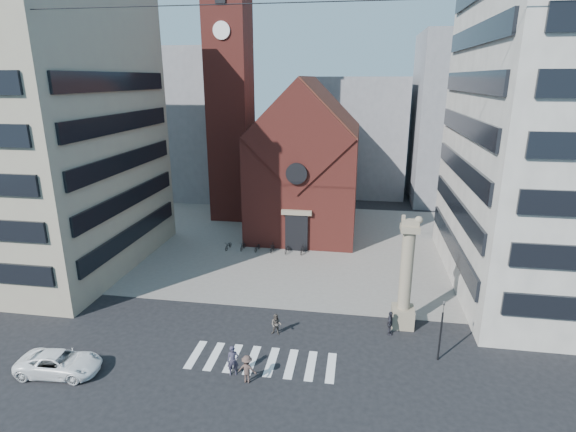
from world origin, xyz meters
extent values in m
plane|color=black|center=(0.00, 0.00, 0.00)|extent=(120.00, 120.00, 0.00)
cube|color=gray|center=(0.00, 19.00, 0.03)|extent=(46.00, 30.00, 0.05)
cube|color=maroon|center=(0.00, 25.00, 6.00)|extent=(12.00, 16.00, 12.00)
cube|color=brown|center=(0.00, 25.40, 12.00)|extent=(12.00, 15.40, 12.00)
cube|color=maroon|center=(0.00, 17.05, 12.00)|extent=(11.76, 0.50, 11.76)
cylinder|color=black|center=(0.00, 16.60, 8.50)|extent=(2.20, 0.30, 2.20)
cube|color=black|center=(0.00, 16.85, 2.00)|extent=(2.40, 0.30, 4.00)
cube|color=gray|center=(0.00, 16.80, 4.30)|extent=(3.20, 0.40, 0.50)
cube|color=maroon|center=(-10.00, 28.00, 15.00)|extent=(5.00, 5.00, 30.00)
cylinder|color=white|center=(-10.00, 25.40, 23.00)|extent=(2.00, 0.20, 2.00)
cube|color=gray|center=(-24.00, 10.00, 13.00)|extent=(18.00, 20.00, 26.00)
cube|color=gray|center=(-20.00, 40.00, 11.00)|extent=(16.00, 14.00, 22.00)
cube|color=gray|center=(6.00, 45.00, 9.00)|extent=(14.00, 12.00, 18.00)
cube|color=gray|center=(22.00, 42.00, 12.00)|extent=(16.00, 14.00, 24.00)
cube|color=gray|center=(10.00, 3.00, 0.75)|extent=(1.60, 1.60, 1.50)
cylinder|color=gray|center=(10.00, 3.00, 4.50)|extent=(0.90, 0.90, 6.00)
cube|color=gray|center=(10.00, 3.00, 7.70)|extent=(1.30, 1.30, 0.40)
cube|color=gray|center=(10.00, 3.00, 8.10)|extent=(1.20, 0.50, 0.55)
sphere|color=gray|center=(10.55, 3.00, 8.35)|extent=(0.56, 0.56, 0.56)
cube|color=gray|center=(9.50, 3.00, 8.50)|extent=(0.25, 0.15, 0.35)
cylinder|color=black|center=(12.00, -1.00, 1.75)|extent=(0.12, 0.12, 3.50)
imported|color=black|center=(12.00, -1.00, 3.90)|extent=(0.13, 0.16, 0.80)
imported|color=white|center=(-11.70, -6.25, 0.71)|extent=(5.26, 2.72, 1.42)
imported|color=#2F2C3D|center=(-0.90, -4.64, 0.99)|extent=(0.83, 0.68, 1.97)
imported|color=#534A42|center=(0.91, 0.30, 0.81)|extent=(0.85, 0.70, 1.61)
imported|color=#27262E|center=(9.00, 1.64, 0.91)|extent=(0.60, 1.12, 1.81)
imported|color=#4C3832|center=(0.15, -5.20, 0.90)|extent=(1.22, 0.78, 1.81)
imported|color=black|center=(-7.32, 16.06, 0.47)|extent=(0.72, 1.64, 0.83)
imported|color=black|center=(-5.71, 16.06, 0.51)|extent=(0.60, 1.58, 0.93)
imported|color=black|center=(-4.10, 16.06, 0.47)|extent=(0.72, 1.64, 0.83)
imported|color=black|center=(-2.49, 16.06, 0.51)|extent=(0.60, 1.58, 0.93)
imported|color=black|center=(-0.88, 16.06, 0.47)|extent=(0.72, 1.64, 0.83)
imported|color=black|center=(0.73, 16.06, 0.51)|extent=(0.60, 1.58, 0.93)
camera|label=1|loc=(6.31, -27.77, 17.80)|focal=28.00mm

